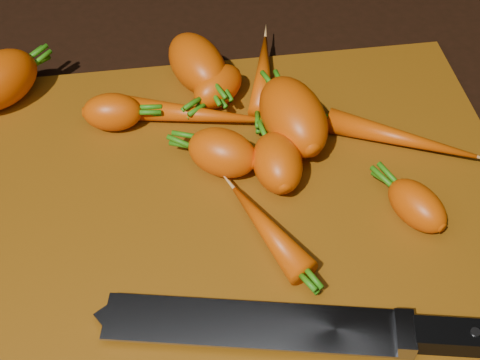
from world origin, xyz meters
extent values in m
cube|color=black|center=(0.00, 0.00, -0.01)|extent=(2.00, 2.00, 0.01)
cube|color=#83490C|center=(0.00, 0.00, 0.01)|extent=(0.50, 0.40, 0.01)
ellipsoid|color=#EC5001|center=(-0.01, 0.04, 0.03)|extent=(0.08, 0.07, 0.04)
ellipsoid|color=#EC5001|center=(-0.02, 0.17, 0.04)|extent=(0.08, 0.10, 0.05)
ellipsoid|color=#EC5001|center=(0.06, 0.07, 0.04)|extent=(0.08, 0.11, 0.06)
ellipsoid|color=#EC5001|center=(0.00, 0.14, 0.03)|extent=(0.07, 0.07, 0.04)
ellipsoid|color=#EC5001|center=(-0.11, 0.11, 0.03)|extent=(0.06, 0.04, 0.04)
ellipsoid|color=#EC5001|center=(0.15, -0.04, 0.03)|extent=(0.06, 0.07, 0.04)
ellipsoid|color=#EC5001|center=(0.04, 0.16, 0.02)|extent=(0.05, 0.12, 0.03)
ellipsoid|color=#EC5001|center=(0.16, 0.05, 0.02)|extent=(0.14, 0.09, 0.02)
ellipsoid|color=#EC5001|center=(0.02, -0.04, 0.03)|extent=(0.07, 0.11, 0.03)
ellipsoid|color=#EC5001|center=(-0.03, 0.11, 0.02)|extent=(0.14, 0.06, 0.02)
ellipsoid|color=#EC5001|center=(0.04, 0.02, 0.03)|extent=(0.05, 0.07, 0.04)
cube|color=gray|center=(-0.12, -0.10, 0.02)|extent=(0.22, 0.08, 0.00)
cube|color=gray|center=(-0.01, -0.13, 0.02)|extent=(0.02, 0.04, 0.02)
cube|color=black|center=(0.06, -0.14, 0.02)|extent=(0.13, 0.05, 0.02)
cylinder|color=#B2B2B7|center=(0.04, -0.14, 0.03)|extent=(0.01, 0.01, 0.00)
camera|label=1|loc=(-0.05, -0.37, 0.47)|focal=50.00mm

